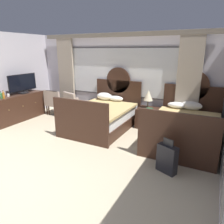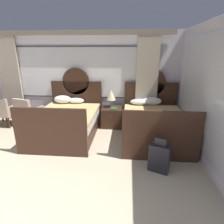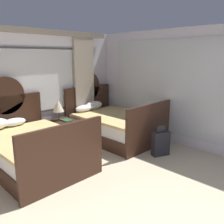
# 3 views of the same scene
# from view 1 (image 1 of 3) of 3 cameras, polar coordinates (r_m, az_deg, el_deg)

# --- Properties ---
(ground_plane) EXTENTS (24.00, 24.00, 0.00)m
(ground_plane) POSITION_cam_1_polar(r_m,az_deg,el_deg) (3.93, -27.44, -19.13)
(ground_plane) COLOR #BCAD8E
(wall_back_window) EXTENTS (6.09, 0.22, 2.70)m
(wall_back_window) POSITION_cam_1_polar(r_m,az_deg,el_deg) (6.73, 2.29, 10.04)
(wall_back_window) COLOR silver
(wall_back_window) RESTS_ON ground_plane
(bed_near_window) EXTENTS (1.54, 2.18, 1.66)m
(bed_near_window) POSITION_cam_1_polar(r_m,az_deg,el_deg) (5.99, -2.58, -1.01)
(bed_near_window) COLOR #382116
(bed_near_window) RESTS_ON ground_plane
(bed_near_mirror) EXTENTS (1.54, 2.18, 1.66)m
(bed_near_mirror) POSITION_cam_1_polar(r_m,az_deg,el_deg) (5.31, 19.12, -4.28)
(bed_near_mirror) COLOR #382116
(bed_near_mirror) RESTS_ON ground_plane
(nightstand_between_beds) EXTENTS (0.58, 0.60, 0.56)m
(nightstand_between_beds) POSITION_cam_1_polar(r_m,az_deg,el_deg) (6.17, 9.68, -1.54)
(nightstand_between_beds) COLOR #382116
(nightstand_between_beds) RESTS_ON ground_plane
(table_lamp_on_nightstand) EXTENTS (0.27, 0.27, 0.52)m
(table_lamp_on_nightstand) POSITION_cam_1_polar(r_m,az_deg,el_deg) (6.08, 9.88, 4.45)
(table_lamp_on_nightstand) COLOR brown
(table_lamp_on_nightstand) RESTS_ON nightstand_between_beds
(book_on_nightstand) EXTENTS (0.18, 0.26, 0.03)m
(book_on_nightstand) POSITION_cam_1_polar(r_m,az_deg,el_deg) (5.97, 10.02, 0.78)
(book_on_nightstand) COLOR #285133
(book_on_nightstand) RESTS_ON nightstand_between_beds
(dresser_minibar) EXTENTS (0.52, 1.83, 0.83)m
(dresser_minibar) POSITION_cam_1_polar(r_m,az_deg,el_deg) (7.30, -24.38, 1.09)
(dresser_minibar) COLOR #382116
(dresser_minibar) RESTS_ON ground_plane
(tv_flatscreen) EXTENTS (0.20, 1.04, 0.62)m
(tv_flatscreen) POSITION_cam_1_polar(r_m,az_deg,el_deg) (7.31, -23.23, 7.18)
(tv_flatscreen) COLOR black
(tv_flatscreen) RESTS_ON dresser_minibar
(bottle_soda_green) EXTENTS (0.06, 0.06, 0.21)m
(bottle_soda_green) POSITION_cam_1_polar(r_m,az_deg,el_deg) (6.82, -28.04, 3.94)
(bottle_soda_green) COLOR #337A3D
(bottle_soda_green) RESTS_ON dresser_minibar
(bottle_liquor_amber) EXTENTS (0.06, 0.06, 0.24)m
(bottle_liquor_amber) POSITION_cam_1_polar(r_m,az_deg,el_deg) (6.80, -27.54, 4.09)
(bottle_liquor_amber) COLOR #B7701E
(bottle_liquor_amber) RESTS_ON dresser_minibar
(cup_on_dresser) EXTENTS (0.11, 0.08, 0.08)m
(cup_on_dresser) POSITION_cam_1_polar(r_m,az_deg,el_deg) (7.03, -26.51, 4.13)
(cup_on_dresser) COLOR white
(cup_on_dresser) RESTS_ON dresser_minibar
(armchair_by_window_left) EXTENTS (0.77, 0.77, 0.87)m
(armchair_by_window_left) POSITION_cam_1_polar(r_m,az_deg,el_deg) (6.99, -10.25, 2.19)
(armchair_by_window_left) COLOR #B29E8E
(armchair_by_window_left) RESTS_ON ground_plane
(armchair_by_window_centre) EXTENTS (0.65, 0.65, 0.87)m
(armchair_by_window_centre) POSITION_cam_1_polar(r_m,az_deg,el_deg) (7.45, -14.80, 2.78)
(armchair_by_window_centre) COLOR #B29E8E
(armchair_by_window_centre) RESTS_ON ground_plane
(armchair_by_window_right) EXTENTS (0.62, 0.62, 0.87)m
(armchair_by_window_right) POSITION_cam_1_polar(r_m,az_deg,el_deg) (7.50, -15.26, 2.84)
(armchair_by_window_right) COLOR #B29E8E
(armchair_by_window_right) RESTS_ON ground_plane
(suitcase_on_floor) EXTENTS (0.40, 0.29, 0.66)m
(suitcase_on_floor) POSITION_cam_1_polar(r_m,az_deg,el_deg) (4.03, 14.83, -12.24)
(suitcase_on_floor) COLOR black
(suitcase_on_floor) RESTS_ON ground_plane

